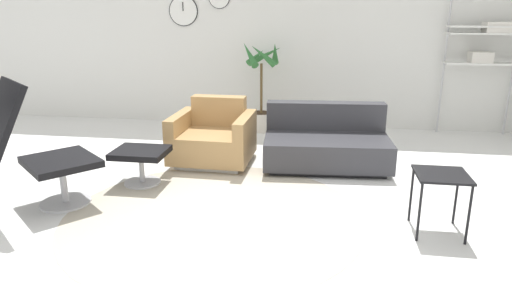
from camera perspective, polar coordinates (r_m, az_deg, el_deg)
name	(u,v)px	position (r m, az deg, el deg)	size (l,w,h in m)	color
ground_plane	(234,213)	(3.97, -2.79, -8.81)	(12.00, 12.00, 0.00)	white
wall_back	(275,29)	(6.76, 2.45, 13.89)	(12.00, 0.09, 2.80)	silver
round_rug	(214,216)	(3.93, -5.27, -9.14)	(2.53, 2.53, 0.01)	#BCB29E
lounge_chair	(10,130)	(4.18, -28.37, 1.36)	(1.10, 1.14, 1.24)	#BCBCC1
ottoman	(141,158)	(4.65, -14.20, -1.93)	(0.51, 0.44, 0.36)	#BCBCC1
armchair_red	(214,139)	(5.18, -5.31, 0.35)	(0.89, 0.81, 0.71)	silver
couch_low	(326,144)	(5.13, 8.73, -0.27)	(1.40, 0.93, 0.66)	black
side_table	(441,181)	(3.76, 22.15, -4.57)	(0.39, 0.39, 0.49)	black
potted_plant	(262,94)	(6.46, 0.72, 5.99)	(0.59, 0.61, 1.28)	silver
shelf_unit	(486,43)	(6.81, 26.85, 10.97)	(0.95, 0.28, 1.87)	#BCBCC1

